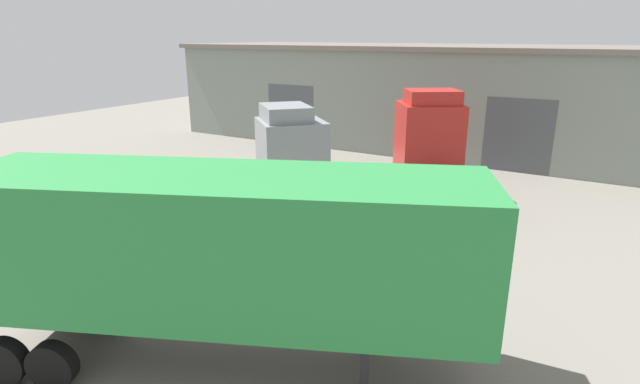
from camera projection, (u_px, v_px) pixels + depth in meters
ground_plane at (225, 244)px, 16.12m from camera, size 60.00×60.00×0.00m
warehouse_building at (422, 94)px, 30.90m from camera, size 30.20×10.43×5.88m
tractor_unit_red at (430, 145)px, 20.93m from camera, size 5.45×6.54×4.31m
container_trailer_green at (222, 249)px, 9.52m from camera, size 10.10×6.15×4.04m
tractor_unit_grey at (280, 159)px, 19.34m from camera, size 6.03×6.17×3.94m
traffic_cone at (455, 289)px, 12.76m from camera, size 0.40×0.40×0.55m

